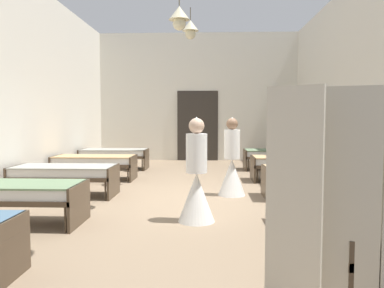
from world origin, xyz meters
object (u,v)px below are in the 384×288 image
Objects in this scene: nurse_mid_aisle at (232,168)px; privacy_screen at (352,205)px; bed_left_row_2 at (65,173)px; bed_left_row_3 at (95,161)px; nurse_near_aisle at (196,185)px; bed_right_row_3 at (293,162)px; bed_left_row_4 at (114,154)px; bed_right_row_1 at (357,196)px; bed_right_row_4 at (278,154)px; bed_right_row_2 at (316,174)px; bed_left_row_1 at (13,193)px.

nurse_mid_aisle is 4.49m from privacy_screen.
nurse_mid_aisle reaches higher than bed_left_row_2.
nurse_near_aisle reaches higher than bed_left_row_3.
bed_left_row_4 is at bearing 157.88° from bed_right_row_3.
bed_right_row_3 is 5.05m from bed_left_row_4.
bed_right_row_4 is at bearing 90.00° from bed_right_row_1.
bed_right_row_2 is (4.67, 0.00, 0.00)m from bed_left_row_2.
bed_right_row_2 is 6.02m from bed_left_row_4.
bed_right_row_3 is (4.67, 1.90, 0.00)m from bed_left_row_2.
bed_right_row_1 and bed_left_row_3 have the same top height.
bed_right_row_4 is at bearing 114.13° from nurse_near_aisle.
bed_left_row_3 is 1.28× the size of nurse_near_aisle.
bed_left_row_2 is at bearing 90.00° from bed_left_row_1.
bed_left_row_2 is 1.00× the size of bed_left_row_3.
bed_right_row_3 is 1.00× the size of bed_left_row_4.
bed_right_row_3 is (4.67, 0.00, 0.00)m from bed_left_row_3.
bed_left_row_1 is at bearing -129.35° from bed_right_row_4.
bed_left_row_1 is 6.02m from bed_right_row_3.
privacy_screen is (3.72, -2.33, 0.41)m from bed_left_row_1.
bed_right_row_1 is 1.00× the size of bed_left_row_2.
bed_right_row_4 is (0.00, 3.80, 0.00)m from bed_right_row_2.
nurse_mid_aisle reaches higher than bed_right_row_3.
privacy_screen is (1.19, -2.57, 0.32)m from nurse_near_aisle.
bed_right_row_3 is (0.00, 1.90, 0.00)m from bed_right_row_2.
bed_left_row_3 is 1.00× the size of bed_right_row_4.
bed_left_row_4 is at bearing 133.04° from privacy_screen.
bed_right_row_3 is (4.67, 3.80, 0.00)m from bed_left_row_1.
bed_left_row_2 is (-4.67, 1.90, 0.00)m from bed_right_row_1.
bed_left_row_3 is at bearing 90.00° from bed_left_row_1.
bed_left_row_4 and bed_right_row_4 have the same top height.
bed_right_row_2 is at bearing -90.00° from bed_right_row_4.
bed_right_row_2 is at bearing 83.30° from nurse_near_aisle.
bed_left_row_2 is 5.05m from bed_right_row_3.
bed_right_row_2 is at bearing -39.11° from bed_left_row_4.
nurse_mid_aisle reaches higher than bed_right_row_1.
bed_right_row_2 is at bearing -22.12° from bed_left_row_3.
privacy_screen reaches higher than bed_right_row_3.
bed_left_row_4 is 1.28× the size of nurse_near_aisle.
bed_right_row_3 is at bearing 90.00° from bed_right_row_2.
nurse_mid_aisle is (-1.53, -1.69, 0.09)m from bed_right_row_3.
nurse_near_aisle is at bearing -111.43° from bed_right_row_4.
bed_right_row_3 is at bearing 90.00° from bed_right_row_1.
bed_left_row_4 is 1.28× the size of nurse_mid_aisle.
bed_left_row_1 is 3.79m from nurse_mid_aisle.
nurse_mid_aisle is (-1.53, 0.21, 0.09)m from bed_right_row_2.
bed_left_row_1 is 7.37m from bed_right_row_4.
nurse_near_aisle is at bearing 173.55° from bed_right_row_1.
bed_right_row_2 is at bearing 90.00° from bed_right_row_1.
bed_right_row_3 is at bearing 0.00° from bed_left_row_3.
bed_right_row_1 is 7.37m from bed_left_row_4.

